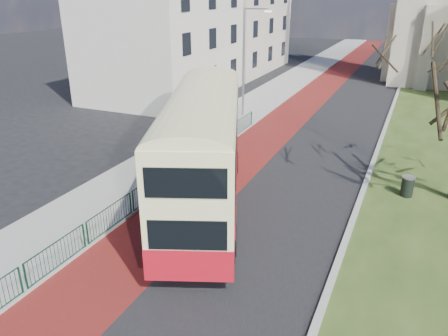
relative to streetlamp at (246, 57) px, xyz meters
The scene contains 12 objects.
ground 19.08m from the streetlamp, 76.42° to the right, with size 160.00×160.00×0.00m, color black.
road_carriageway 7.70m from the streetlamp, 18.88° to the left, with size 9.00×120.00×0.01m, color black.
bus_lane 5.91m from the streetlamp, 32.43° to the left, with size 3.40×120.00×0.01m, color #591414.
pavement_west 5.00m from the streetlamp, 108.07° to the left, with size 4.00×120.00×0.12m, color gray.
kerb_west 5.13m from the streetlamp, 56.03° to the left, with size 0.25×120.00×0.13m, color #999993.
kerb_east 12.07m from the streetlamp, 20.95° to the left, with size 0.25×80.00×0.13m, color #999993.
pedestrian_railing 14.64m from the streetlamp, 84.30° to the right, with size 0.07×24.00×1.12m.
street_block_near 10.62m from the streetlamp, 157.49° to the left, with size 10.30×14.30×13.00m.
street_block_far 22.24m from the streetlamp, 115.76° to the left, with size 10.30×16.30×11.50m.
streetlamp is the anchor object (origin of this frame).
bus 15.84m from the streetlamp, 75.14° to the right, with size 7.32×12.63×5.21m.
litter_bin 16.56m from the streetlamp, 39.42° to the right, with size 0.76×0.76×1.00m.
Camera 1 is at (7.76, -13.15, 9.26)m, focal length 35.00 mm.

